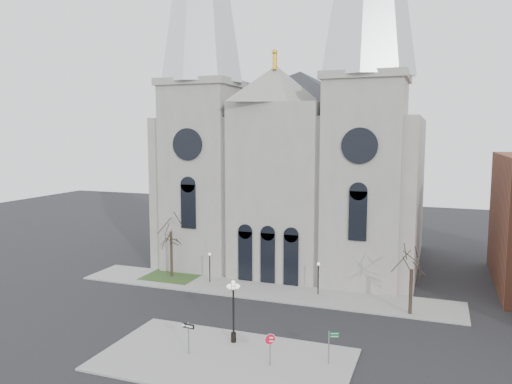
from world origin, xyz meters
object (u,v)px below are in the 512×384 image
(stop_sign, at_px, (270,342))
(globe_lamp, at_px, (233,303))
(one_way_sign, at_px, (188,333))
(street_name_sign, at_px, (330,345))

(stop_sign, xyz_separation_m, globe_lamp, (-3.90, 2.73, 1.43))
(one_way_sign, height_order, street_name_sign, one_way_sign)
(stop_sign, height_order, globe_lamp, globe_lamp)
(street_name_sign, bearing_deg, globe_lamp, 151.49)
(stop_sign, distance_m, street_name_sign, 4.22)
(stop_sign, distance_m, globe_lamp, 4.97)
(globe_lamp, xyz_separation_m, street_name_sign, (7.76, -1.05, -1.70))
(street_name_sign, bearing_deg, one_way_sign, 170.47)
(one_way_sign, xyz_separation_m, street_name_sign, (10.04, 2.00, -0.21))
(globe_lamp, relative_size, street_name_sign, 2.07)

